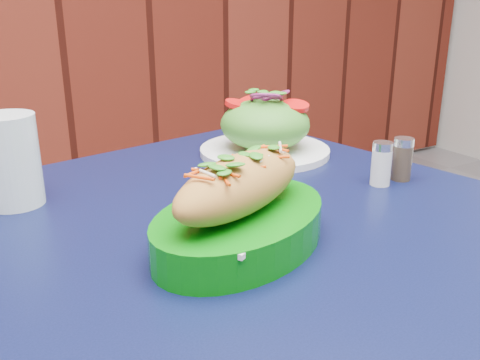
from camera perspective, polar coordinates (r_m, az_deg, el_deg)
cafe_table at (r=0.72m, az=-0.47°, el=-11.09°), size 0.92×0.92×0.75m
banh_mi_basket at (r=0.61m, az=0.03°, el=-3.14°), size 0.30×0.25×0.12m
salad_plate at (r=0.96m, az=2.68°, el=5.44°), size 0.23×0.23×0.12m
water_glass at (r=0.79m, az=-23.29°, el=1.92°), size 0.08×0.08×0.13m
salt_shaker at (r=0.84m, az=14.84°, el=1.70°), size 0.03×0.03×0.07m
pepper_shaker at (r=0.87m, az=16.93°, el=2.15°), size 0.03×0.03×0.07m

